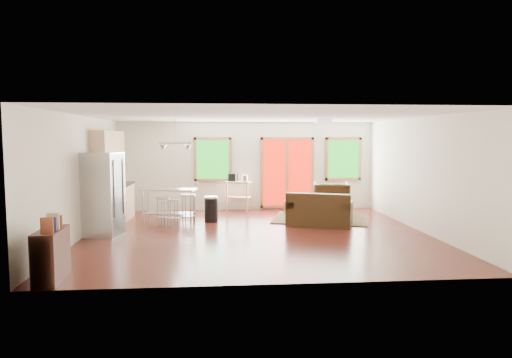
{
  "coord_description": "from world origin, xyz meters",
  "views": [
    {
      "loc": [
        -0.87,
        -9.92,
        2.13
      ],
      "look_at": [
        0.0,
        0.3,
        1.2
      ],
      "focal_mm": 32.0,
      "sensor_mm": 36.0,
      "label": 1
    }
  ],
  "objects": [
    {
      "name": "window_right",
      "position": [
        2.9,
        3.46,
        1.5
      ],
      "size": [
        1.1,
        0.05,
        1.3
      ],
      "color": "#105410",
      "rests_on": "back_wall"
    },
    {
      "name": "bar_stool_a",
      "position": [
        -2.19,
        1.12,
        0.52
      ],
      "size": [
        0.44,
        0.44,
        0.7
      ],
      "rotation": [
        0.0,
        0.0,
        -0.44
      ],
      "color": "#B7BABC",
      "rests_on": "floor"
    },
    {
      "name": "island",
      "position": [
        -2.09,
        1.66,
        0.58
      ],
      "size": [
        1.41,
        0.76,
        0.85
      ],
      "rotation": [
        0.0,
        0.0,
        -0.18
      ],
      "color": "#B7BABC",
      "rests_on": "floor"
    },
    {
      "name": "back_wall",
      "position": [
        0.0,
        3.51,
        1.3
      ],
      "size": [
        7.5,
        0.02,
        2.6
      ],
      "primitive_type": "cube",
      "color": "silver",
      "rests_on": "ground"
    },
    {
      "name": "right_wall",
      "position": [
        3.76,
        0.0,
        1.3
      ],
      "size": [
        0.02,
        7.0,
        2.6
      ],
      "primitive_type": "cube",
      "color": "silver",
      "rests_on": "ground"
    },
    {
      "name": "kitchen_cart",
      "position": [
        -0.27,
        3.29,
        0.75
      ],
      "size": [
        0.83,
        0.68,
        1.09
      ],
      "rotation": [
        0.0,
        0.0,
        -0.36
      ],
      "color": "tan",
      "rests_on": "floor"
    },
    {
      "name": "refrigerator",
      "position": [
        -3.34,
        0.11,
        0.91
      ],
      "size": [
        0.87,
        0.85,
        1.82
      ],
      "rotation": [
        0.0,
        0.0,
        -0.23
      ],
      "color": "#B7BABC",
      "rests_on": "floor"
    },
    {
      "name": "armchair",
      "position": [
        2.31,
        2.54,
        0.5
      ],
      "size": [
        1.12,
        1.07,
        0.99
      ],
      "primitive_type": "imported",
      "rotation": [
        0.0,
        0.0,
        2.95
      ],
      "color": "black",
      "rests_on": "floor"
    },
    {
      "name": "coffee_table",
      "position": [
        1.74,
        1.97,
        0.36
      ],
      "size": [
        1.21,
        1.01,
        0.42
      ],
      "rotation": [
        0.0,
        0.0,
        -0.43
      ],
      "color": "#3B1D15",
      "rests_on": "floor"
    },
    {
      "name": "pendant_light",
      "position": [
        -1.9,
        1.5,
        1.9
      ],
      "size": [
        0.8,
        0.18,
        0.79
      ],
      "color": "gray",
      "rests_on": "ceiling"
    },
    {
      "name": "loveseat",
      "position": [
        1.6,
        0.87,
        0.32
      ],
      "size": [
        1.74,
        1.36,
        0.82
      ],
      "rotation": [
        0.0,
        0.0,
        -0.37
      ],
      "color": "black",
      "rests_on": "floor"
    },
    {
      "name": "vase",
      "position": [
        1.81,
        1.66,
        0.51
      ],
      "size": [
        0.18,
        0.19,
        0.29
      ],
      "rotation": [
        0.0,
        0.0,
        0.06
      ],
      "color": "silver",
      "rests_on": "coffee_table"
    },
    {
      "name": "ceiling",
      "position": [
        0.0,
        0.0,
        2.61
      ],
      "size": [
        7.5,
        7.0,
        0.02
      ],
      "primitive_type": "cube",
      "color": "white",
      "rests_on": "ground"
    },
    {
      "name": "ottoman",
      "position": [
        1.27,
        2.38,
        0.19
      ],
      "size": [
        0.57,
        0.57,
        0.38
      ],
      "primitive_type": "cube",
      "rotation": [
        0.0,
        0.0,
        0.0
      ],
      "color": "black",
      "rests_on": "floor"
    },
    {
      "name": "bar_stool_b",
      "position": [
        -1.95,
        1.04,
        0.49
      ],
      "size": [
        0.39,
        0.39,
        0.66
      ],
      "rotation": [
        0.0,
        0.0,
        -0.31
      ],
      "color": "#B7BABC",
      "rests_on": "floor"
    },
    {
      "name": "trash_can",
      "position": [
        -1.03,
        1.6,
        0.33
      ],
      "size": [
        0.4,
        0.4,
        0.65
      ],
      "rotation": [
        0.0,
        0.0,
        0.14
      ],
      "color": "black",
      "rests_on": "floor"
    },
    {
      "name": "rug",
      "position": [
        1.8,
        1.73,
        0.01
      ],
      "size": [
        2.78,
        2.4,
        0.02
      ],
      "primitive_type": "cube",
      "rotation": [
        0.0,
        0.0,
        -0.27
      ],
      "color": "#3B5434",
      "rests_on": "floor"
    },
    {
      "name": "floor",
      "position": [
        0.0,
        0.0,
        -0.01
      ],
      "size": [
        7.5,
        7.0,
        0.02
      ],
      "primitive_type": "cube",
      "color": "#3B130E",
      "rests_on": "ground"
    },
    {
      "name": "cup",
      "position": [
        -1.4,
        1.36,
        1.01
      ],
      "size": [
        0.15,
        0.14,
        0.13
      ],
      "primitive_type": "imported",
      "rotation": [
        0.0,
        0.0,
        -0.36
      ],
      "color": "white",
      "rests_on": "island"
    },
    {
      "name": "book",
      "position": [
        1.89,
        1.77,
        0.55
      ],
      "size": [
        0.21,
        0.11,
        0.29
      ],
      "primitive_type": "imported",
      "rotation": [
        0.0,
        0.0,
        0.41
      ],
      "color": "brown",
      "rests_on": "coffee_table"
    },
    {
      "name": "french_doors",
      "position": [
        1.2,
        3.46,
        1.1
      ],
      "size": [
        1.6,
        0.05,
        2.1
      ],
      "color": "#AC1608",
      "rests_on": "back_wall"
    },
    {
      "name": "bar_stool_c",
      "position": [
        -1.59,
        1.11,
        0.57
      ],
      "size": [
        0.48,
        0.48,
        0.77
      ],
      "rotation": [
        0.0,
        0.0,
        0.42
      ],
      "color": "#B7BABC",
      "rests_on": "floor"
    },
    {
      "name": "front_wall",
      "position": [
        0.0,
        -3.51,
        1.3
      ],
      "size": [
        7.5,
        0.02,
        2.6
      ],
      "primitive_type": "cube",
      "color": "silver",
      "rests_on": "ground"
    },
    {
      "name": "left_wall",
      "position": [
        -3.76,
        0.0,
        1.3
      ],
      "size": [
        0.02,
        7.0,
        2.6
      ],
      "primitive_type": "cube",
      "color": "silver",
      "rests_on": "ground"
    },
    {
      "name": "bookshelf",
      "position": [
        -3.35,
        -3.04,
        0.4
      ],
      "size": [
        0.38,
        0.88,
        1.02
      ],
      "rotation": [
        0.0,
        0.0,
        0.05
      ],
      "color": "#3B1D15",
      "rests_on": "floor"
    },
    {
      "name": "cabinets",
      "position": [
        -3.49,
        1.7,
        0.93
      ],
      "size": [
        0.64,
        2.24,
        2.3
      ],
      "color": "tan",
      "rests_on": "floor"
    },
    {
      "name": "window_left",
      "position": [
        -1.0,
        3.46,
        1.5
      ],
      "size": [
        1.1,
        0.05,
        1.3
      ],
      "color": "#105410",
      "rests_on": "back_wall"
    },
    {
      "name": "ceiling_flush",
      "position": [
        1.6,
        0.6,
        2.53
      ],
      "size": [
        0.35,
        0.35,
        0.12
      ],
      "primitive_type": "cube",
      "color": "white",
      "rests_on": "ceiling"
    }
  ]
}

